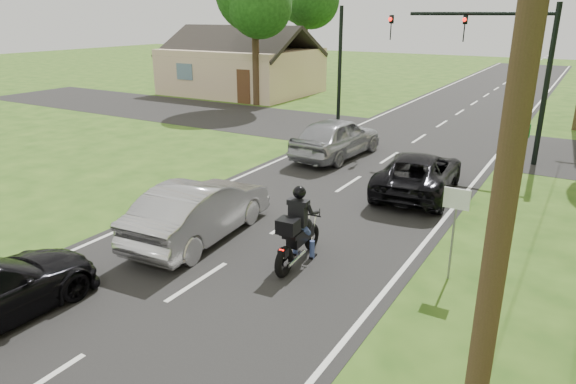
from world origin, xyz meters
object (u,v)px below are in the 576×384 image
at_px(traffic_signal, 498,54).
at_px(sign_green, 520,139).
at_px(silver_suv, 336,137).
at_px(utility_pole_near, 523,68).
at_px(motorcycle_rider, 297,234).
at_px(sign_white, 455,212).
at_px(dark_suv, 419,173).
at_px(silver_sedan, 200,210).

bearing_deg(traffic_signal, sign_green, -62.62).
height_order(silver_suv, utility_pole_near, utility_pole_near).
height_order(motorcycle_rider, utility_pole_near, utility_pole_near).
bearing_deg(sign_white, dark_suv, 114.01).
bearing_deg(traffic_signal, dark_suv, -100.31).
height_order(silver_sedan, sign_white, sign_white).
relative_size(motorcycle_rider, sign_white, 1.05).
height_order(silver_suv, sign_white, sign_white).
bearing_deg(silver_sedan, traffic_signal, -116.64).
distance_m(silver_sedan, utility_pole_near, 9.61).
xyz_separation_m(silver_suv, traffic_signal, (5.28, 3.00, 3.29)).
relative_size(traffic_signal, sign_green, 3.00).
bearing_deg(dark_suv, sign_green, -140.16).
distance_m(dark_suv, traffic_signal, 6.70).
relative_size(dark_suv, sign_white, 2.28).
relative_size(silver_sedan, silver_suv, 0.95).
bearing_deg(utility_pole_near, silver_suv, 122.07).
bearing_deg(motorcycle_rider, sign_white, 13.61).
height_order(traffic_signal, utility_pole_near, utility_pole_near).
relative_size(dark_suv, traffic_signal, 0.76).
distance_m(motorcycle_rider, silver_sedan, 2.90).
xyz_separation_m(motorcycle_rider, utility_pole_near, (4.77, -3.93, 4.33)).
height_order(silver_sedan, sign_green, sign_green).
relative_size(motorcycle_rider, traffic_signal, 0.35).
height_order(motorcycle_rider, silver_sedan, motorcycle_rider).
xyz_separation_m(motorcycle_rider, silver_sedan, (-2.90, -0.04, 0.03)).
bearing_deg(motorcycle_rider, silver_sedan, 176.47).
bearing_deg(silver_sedan, motorcycle_rider, 175.72).
bearing_deg(motorcycle_rider, sign_green, 64.79).
relative_size(traffic_signal, sign_white, 3.00).
xyz_separation_m(traffic_signal, sign_green, (1.56, -3.02, -2.54)).
relative_size(silver_sedan, sign_white, 2.20).
height_order(dark_suv, traffic_signal, traffic_signal).
xyz_separation_m(utility_pole_near, sign_white, (-1.50, 4.98, -3.49)).
bearing_deg(silver_sedan, dark_suv, -125.33).
height_order(silver_suv, traffic_signal, traffic_signal).
relative_size(motorcycle_rider, silver_suv, 0.46).
xyz_separation_m(dark_suv, silver_sedan, (-3.78, -6.45, 0.10)).
xyz_separation_m(dark_suv, silver_suv, (-4.25, 2.65, 0.16)).
height_order(traffic_signal, sign_green, traffic_signal).
relative_size(dark_suv, silver_suv, 0.99).
bearing_deg(silver_sedan, sign_green, -130.00).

